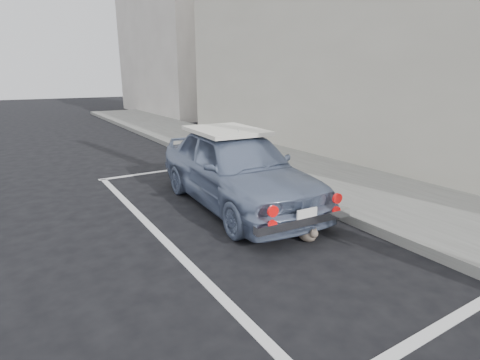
# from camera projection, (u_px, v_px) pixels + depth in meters

# --- Properties ---
(ground) EXTENTS (80.00, 80.00, 0.00)m
(ground) POSITION_uv_depth(u_px,v_px,m) (354.00, 320.00, 3.61)
(ground) COLOR black
(ground) RESTS_ON ground
(sidewalk) EXTENTS (2.80, 40.00, 0.15)m
(sidewalk) POSITION_uv_depth(u_px,v_px,m) (390.00, 200.00, 6.85)
(sidewalk) COLOR slate
(sidewalk) RESTS_ON ground
(shop_building) EXTENTS (3.50, 18.00, 7.00)m
(shop_building) POSITION_uv_depth(u_px,v_px,m) (418.00, 24.00, 9.15)
(shop_building) COLOR beige
(shop_building) RESTS_ON ground
(building_far) EXTENTS (3.50, 10.00, 8.00)m
(building_far) POSITION_uv_depth(u_px,v_px,m) (171.00, 45.00, 22.09)
(building_far) COLOR #B8B0A7
(building_far) RESTS_ON ground
(pline_rear) EXTENTS (3.00, 0.12, 0.01)m
(pline_rear) POSITION_uv_depth(u_px,v_px,m) (433.00, 331.00, 3.46)
(pline_rear) COLOR silver
(pline_rear) RESTS_ON ground
(pline_front) EXTENTS (3.00, 0.12, 0.01)m
(pline_front) POSITION_uv_depth(u_px,v_px,m) (162.00, 171.00, 9.17)
(pline_front) COLOR silver
(pline_front) RESTS_ON ground
(pline_side) EXTENTS (0.12, 7.00, 0.01)m
(pline_side) POSITION_uv_depth(u_px,v_px,m) (157.00, 233.00, 5.60)
(pline_side) COLOR silver
(pline_side) RESTS_ON ground
(retro_coupe) EXTENTS (1.87, 4.15, 1.38)m
(retro_coupe) POSITION_uv_depth(u_px,v_px,m) (236.00, 167.00, 6.66)
(retro_coupe) COLOR slate
(retro_coupe) RESTS_ON ground
(cat) EXTENTS (0.21, 0.46, 0.24)m
(cat) POSITION_uv_depth(u_px,v_px,m) (307.00, 234.00, 5.30)
(cat) COLOR brown
(cat) RESTS_ON ground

